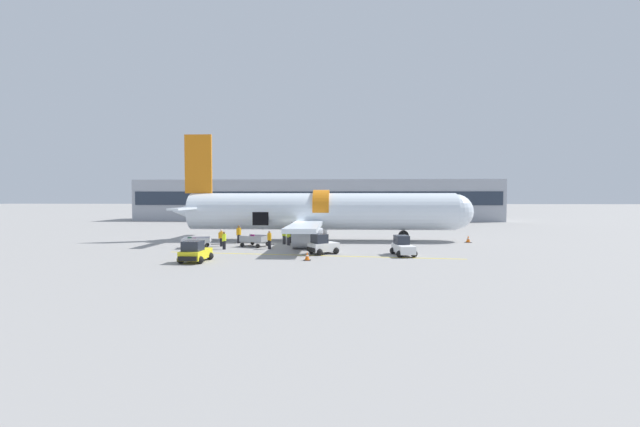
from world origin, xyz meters
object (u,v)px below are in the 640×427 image
(airplane, at_px, (318,212))
(ground_crew_driver, at_px, (221,237))
(baggage_tug_lead, at_px, (403,247))
(ground_crew_loader_a, at_px, (239,234))
(ground_crew_supervisor, at_px, (289,236))
(baggage_cart_loading, at_px, (256,241))
(baggage_cart_queued, at_px, (197,242))
(baggage_tug_rear, at_px, (195,253))
(ground_crew_marshal, at_px, (269,239))
(baggage_tug_mid, at_px, (322,246))
(ground_crew_helper, at_px, (284,235))
(ground_crew_loader_b, at_px, (224,240))

(airplane, bearing_deg, ground_crew_driver, -147.40)
(baggage_tug_lead, bearing_deg, ground_crew_driver, 163.13)
(ground_crew_driver, bearing_deg, ground_crew_loader_a, 69.41)
(baggage_tug_lead, relative_size, ground_crew_supervisor, 1.77)
(baggage_cart_loading, xyz_separation_m, baggage_cart_queued, (-5.26, -1.43, 0.00))
(baggage_tug_rear, xyz_separation_m, ground_crew_marshal, (4.17, 7.52, 0.20))
(baggage_tug_mid, bearing_deg, ground_crew_driver, 155.48)
(baggage_tug_mid, relative_size, baggage_cart_queued, 0.78)
(baggage_cart_loading, bearing_deg, baggage_tug_lead, -21.17)
(ground_crew_loader_a, height_order, ground_crew_marshal, ground_crew_loader_a)
(baggage_tug_rear, bearing_deg, ground_crew_marshal, 60.99)
(baggage_tug_mid, xyz_separation_m, baggage_cart_loading, (-6.67, 4.67, -0.18))
(airplane, xyz_separation_m, baggage_cart_queued, (-10.94, -7.11, -2.61))
(airplane, bearing_deg, baggage_tug_lead, -54.94)
(baggage_tug_mid, bearing_deg, baggage_cart_loading, 144.98)
(ground_crew_loader_a, xyz_separation_m, ground_crew_helper, (4.81, -0.57, -0.04))
(baggage_tug_lead, xyz_separation_m, baggage_cart_loading, (-13.28, 5.14, -0.15))
(baggage_cart_loading, xyz_separation_m, ground_crew_driver, (-3.36, -0.10, 0.35))
(baggage_tug_lead, height_order, baggage_tug_rear, baggage_tug_lead)
(baggage_tug_mid, height_order, baggage_tug_rear, baggage_tug_mid)
(ground_crew_supervisor, bearing_deg, airplane, 59.59)
(baggage_tug_rear, bearing_deg, ground_crew_supervisor, 61.75)
(baggage_cart_loading, distance_m, ground_crew_driver, 3.38)
(airplane, distance_m, baggage_tug_mid, 10.68)
(baggage_tug_lead, bearing_deg, ground_crew_supervisor, 148.40)
(baggage_tug_lead, distance_m, ground_crew_supervisor, 12.04)
(baggage_tug_lead, distance_m, baggage_cart_queued, 18.91)
(ground_crew_loader_a, relative_size, ground_crew_driver, 1.11)
(baggage_tug_mid, height_order, ground_crew_driver, baggage_tug_mid)
(baggage_tug_lead, height_order, ground_crew_supervisor, ground_crew_supervisor)
(baggage_tug_rear, distance_m, ground_crew_loader_a, 11.80)
(baggage_tug_lead, height_order, ground_crew_helper, ground_crew_helper)
(baggage_tug_rear, relative_size, baggage_cart_queued, 0.83)
(ground_crew_marshal, bearing_deg, ground_crew_helper, 77.37)
(airplane, xyz_separation_m, ground_crew_helper, (-3.22, -3.66, -2.20))
(baggage_tug_lead, height_order, baggage_tug_mid, baggage_tug_mid)
(baggage_cart_queued, bearing_deg, ground_crew_marshal, -2.16)
(ground_crew_supervisor, bearing_deg, baggage_tug_rear, -118.25)
(ground_crew_driver, bearing_deg, ground_crew_supervisor, 11.18)
(ground_crew_loader_a, bearing_deg, baggage_tug_rear, -90.95)
(baggage_cart_loading, xyz_separation_m, ground_crew_helper, (2.46, 2.02, 0.41))
(baggage_cart_queued, distance_m, ground_crew_loader_b, 2.96)
(baggage_tug_mid, height_order, ground_crew_marshal, baggage_tug_mid)
(baggage_tug_rear, height_order, baggage_cart_loading, baggage_tug_rear)
(baggage_tug_lead, distance_m, ground_crew_loader_a, 17.44)
(baggage_cart_queued, height_order, ground_crew_marshal, ground_crew_marshal)
(airplane, relative_size, ground_crew_marshal, 19.80)
(baggage_tug_rear, bearing_deg, ground_crew_helper, 65.99)
(baggage_tug_rear, height_order, ground_crew_marshal, ground_crew_marshal)
(airplane, bearing_deg, baggage_tug_rear, -118.91)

